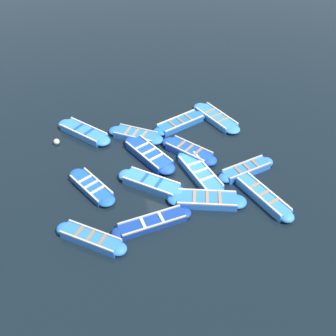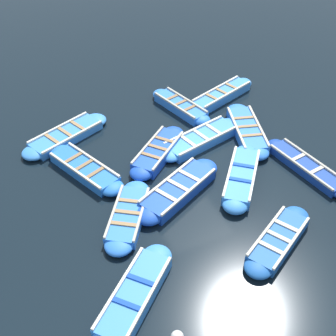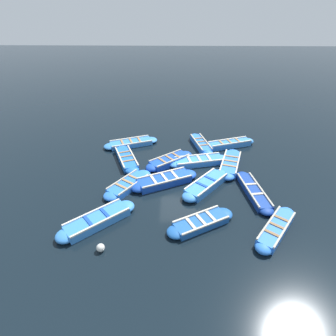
{
  "view_description": "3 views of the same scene",
  "coord_description": "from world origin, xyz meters",
  "px_view_note": "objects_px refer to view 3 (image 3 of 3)",
  "views": [
    {
      "loc": [
        15.22,
        -3.71,
        13.51
      ],
      "look_at": [
        0.67,
        -0.16,
        0.46
      ],
      "focal_mm": 42.0,
      "sensor_mm": 36.0,
      "label": 1
    },
    {
      "loc": [
        -6.16,
        -11.11,
        10.84
      ],
      "look_at": [
        -0.77,
        0.33,
        0.23
      ],
      "focal_mm": 50.0,
      "sensor_mm": 36.0,
      "label": 2
    },
    {
      "loc": [
        -0.43,
        -12.79,
        8.39
      ],
      "look_at": [
        -0.77,
        0.22,
        0.37
      ],
      "focal_mm": 28.0,
      "sensor_mm": 36.0,
      "label": 3
    }
  ],
  "objects_px": {
    "boat_tucked": "(206,185)",
    "boat_end_of_row": "(201,144)",
    "boat_far_corner": "(164,180)",
    "boat_stern_in": "(230,164)",
    "boat_inner_gap": "(229,144)",
    "boat_alongside": "(170,161)",
    "boat_drifting": "(128,184)",
    "boat_outer_right": "(199,161)",
    "boat_mid_row": "(97,220)",
    "boat_bow_out": "(201,223)",
    "boat_outer_left": "(276,229)",
    "boat_centre": "(254,191)",
    "boat_near_quay": "(131,143)",
    "buoy_orange_near": "(101,248)",
    "boat_broadside": "(127,159)"
  },
  "relations": [
    {
      "from": "boat_outer_right",
      "to": "boat_stern_in",
      "type": "distance_m",
      "value": 1.92
    },
    {
      "from": "buoy_orange_near",
      "to": "boat_far_corner",
      "type": "bearing_deg",
      "value": 63.64
    },
    {
      "from": "boat_mid_row",
      "to": "boat_outer_right",
      "type": "bearing_deg",
      "value": 47.74
    },
    {
      "from": "boat_far_corner",
      "to": "boat_alongside",
      "type": "xyz_separation_m",
      "value": [
        0.24,
        2.17,
        -0.0
      ]
    },
    {
      "from": "boat_outer_right",
      "to": "boat_drifting",
      "type": "xyz_separation_m",
      "value": [
        -4.03,
        -2.61,
        -0.01
      ]
    },
    {
      "from": "boat_alongside",
      "to": "boat_end_of_row",
      "type": "distance_m",
      "value": 3.25
    },
    {
      "from": "boat_bow_out",
      "to": "boat_outer_left",
      "type": "bearing_deg",
      "value": -5.71
    },
    {
      "from": "boat_tucked",
      "to": "boat_end_of_row",
      "type": "bearing_deg",
      "value": 88.78
    },
    {
      "from": "boat_drifting",
      "to": "buoy_orange_near",
      "type": "xyz_separation_m",
      "value": [
        -0.43,
        -4.42,
        0.01
      ]
    },
    {
      "from": "boat_inner_gap",
      "to": "boat_alongside",
      "type": "bearing_deg",
      "value": -149.13
    },
    {
      "from": "boat_far_corner",
      "to": "boat_stern_in",
      "type": "relative_size",
      "value": 1.02
    },
    {
      "from": "boat_far_corner",
      "to": "boat_drifting",
      "type": "distance_m",
      "value": 1.99
    },
    {
      "from": "boat_inner_gap",
      "to": "boat_outer_left",
      "type": "bearing_deg",
      "value": -85.85
    },
    {
      "from": "boat_near_quay",
      "to": "boat_stern_in",
      "type": "height_order",
      "value": "boat_stern_in"
    },
    {
      "from": "boat_stern_in",
      "to": "boat_mid_row",
      "type": "xyz_separation_m",
      "value": [
        -6.89,
        -5.22,
        0.01
      ]
    },
    {
      "from": "boat_broadside",
      "to": "boat_mid_row",
      "type": "distance_m",
      "value": 5.68
    },
    {
      "from": "boat_inner_gap",
      "to": "boat_centre",
      "type": "bearing_deg",
      "value": -86.65
    },
    {
      "from": "boat_bow_out",
      "to": "boat_centre",
      "type": "bearing_deg",
      "value": 39.34
    },
    {
      "from": "boat_bow_out",
      "to": "boat_drifting",
      "type": "distance_m",
      "value": 4.69
    },
    {
      "from": "boat_mid_row",
      "to": "boat_tucked",
      "type": "distance_m",
      "value": 5.94
    },
    {
      "from": "boat_outer_right",
      "to": "boat_stern_in",
      "type": "relative_size",
      "value": 1.04
    },
    {
      "from": "boat_alongside",
      "to": "buoy_orange_near",
      "type": "relative_size",
      "value": 9.39
    },
    {
      "from": "boat_outer_left",
      "to": "boat_near_quay",
      "type": "relative_size",
      "value": 0.8
    },
    {
      "from": "boat_tucked",
      "to": "boat_centre",
      "type": "bearing_deg",
      "value": -11.04
    },
    {
      "from": "boat_outer_left",
      "to": "buoy_orange_near",
      "type": "relative_size",
      "value": 9.24
    },
    {
      "from": "boat_inner_gap",
      "to": "boat_tucked",
      "type": "distance_m",
      "value": 5.42
    },
    {
      "from": "boat_centre",
      "to": "boat_stern_in",
      "type": "relative_size",
      "value": 1.0
    },
    {
      "from": "boat_inner_gap",
      "to": "boat_tucked",
      "type": "xyz_separation_m",
      "value": [
        -2.11,
        -5.0,
        0.01
      ]
    },
    {
      "from": "boat_end_of_row",
      "to": "boat_drifting",
      "type": "distance_m",
      "value": 6.62
    },
    {
      "from": "boat_end_of_row",
      "to": "buoy_orange_near",
      "type": "xyz_separation_m",
      "value": [
        -4.76,
        -9.42,
        -0.02
      ]
    },
    {
      "from": "boat_end_of_row",
      "to": "boat_stern_in",
      "type": "xyz_separation_m",
      "value": [
        1.6,
        -2.65,
        -0.01
      ]
    },
    {
      "from": "boat_mid_row",
      "to": "boat_end_of_row",
      "type": "bearing_deg",
      "value": 56.11
    },
    {
      "from": "boat_outer_right",
      "to": "boat_centre",
      "type": "distance_m",
      "value": 4.03
    },
    {
      "from": "boat_drifting",
      "to": "boat_mid_row",
      "type": "height_order",
      "value": "boat_mid_row"
    },
    {
      "from": "boat_near_quay",
      "to": "boat_mid_row",
      "type": "height_order",
      "value": "boat_mid_row"
    },
    {
      "from": "boat_near_quay",
      "to": "boat_end_of_row",
      "type": "height_order",
      "value": "boat_end_of_row"
    },
    {
      "from": "boat_mid_row",
      "to": "boat_tucked",
      "type": "xyz_separation_m",
      "value": [
        5.18,
        2.9,
        0.01
      ]
    },
    {
      "from": "boat_end_of_row",
      "to": "boat_mid_row",
      "type": "relative_size",
      "value": 0.99
    },
    {
      "from": "boat_outer_right",
      "to": "boat_bow_out",
      "type": "distance_m",
      "value": 5.49
    },
    {
      "from": "boat_alongside",
      "to": "boat_tucked",
      "type": "xyz_separation_m",
      "value": [
        2.04,
        -2.52,
        -0.0
      ]
    },
    {
      "from": "boat_inner_gap",
      "to": "boat_centre",
      "type": "height_order",
      "value": "boat_inner_gap"
    },
    {
      "from": "boat_stern_in",
      "to": "boat_bow_out",
      "type": "bearing_deg",
      "value": -113.16
    },
    {
      "from": "boat_near_quay",
      "to": "buoy_orange_near",
      "type": "distance_m",
      "value": 9.48
    },
    {
      "from": "boat_end_of_row",
      "to": "boat_centre",
      "type": "bearing_deg",
      "value": -66.83
    },
    {
      "from": "boat_alongside",
      "to": "boat_drifting",
      "type": "bearing_deg",
      "value": -130.77
    },
    {
      "from": "boat_near_quay",
      "to": "boat_drifting",
      "type": "relative_size",
      "value": 1.2
    },
    {
      "from": "boat_centre",
      "to": "boat_outer_left",
      "type": "bearing_deg",
      "value": -84.25
    },
    {
      "from": "boat_near_quay",
      "to": "boat_bow_out",
      "type": "height_order",
      "value": "boat_bow_out"
    },
    {
      "from": "boat_mid_row",
      "to": "boat_far_corner",
      "type": "bearing_deg",
      "value": 48.23
    },
    {
      "from": "boat_outer_right",
      "to": "boat_stern_in",
      "type": "xyz_separation_m",
      "value": [
        1.91,
        -0.26,
        0.01
      ]
    }
  ]
}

